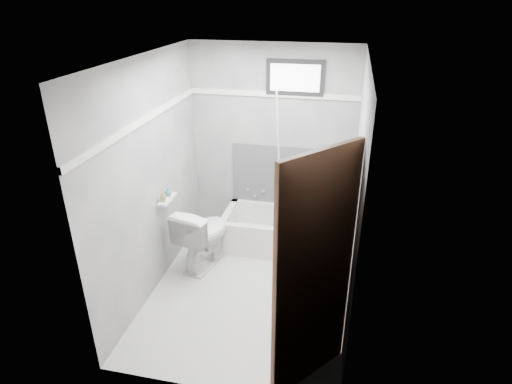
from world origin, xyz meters
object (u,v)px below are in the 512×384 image
(door, at_px, (348,308))
(soap_bottle_a, at_px, (163,197))
(soap_bottle_b, at_px, (168,192))
(bathtub, at_px, (284,232))
(office_chair, at_px, (321,199))
(toilet, at_px, (204,235))

(door, bearing_deg, soap_bottle_a, 144.23)
(door, bearing_deg, soap_bottle_b, 141.58)
(door, xyz_separation_m, soap_bottle_b, (-1.92, 1.52, -0.04))
(soap_bottle_a, bearing_deg, bathtub, 35.25)
(bathtub, xyz_separation_m, office_chair, (0.42, 0.02, 0.48))
(office_chair, height_order, soap_bottle_b, office_chair)
(bathtub, xyz_separation_m, door, (0.75, -2.21, 0.79))
(bathtub, height_order, soap_bottle_b, soap_bottle_b)
(office_chair, height_order, door, door)
(soap_bottle_a, distance_m, soap_bottle_b, 0.14)
(office_chair, height_order, toilet, office_chair)
(door, height_order, soap_bottle_b, door)
(toilet, height_order, soap_bottle_b, soap_bottle_b)
(door, distance_m, soap_bottle_a, 2.37)
(office_chair, relative_size, soap_bottle_b, 12.62)
(soap_bottle_a, bearing_deg, soap_bottle_b, 90.00)
(soap_bottle_b, bearing_deg, office_chair, 23.98)
(soap_bottle_a, relative_size, soap_bottle_b, 1.28)
(toilet, bearing_deg, soap_bottle_a, 54.28)
(office_chair, bearing_deg, soap_bottle_b, -142.61)
(office_chair, distance_m, toilet, 1.43)
(bathtub, height_order, office_chair, office_chair)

